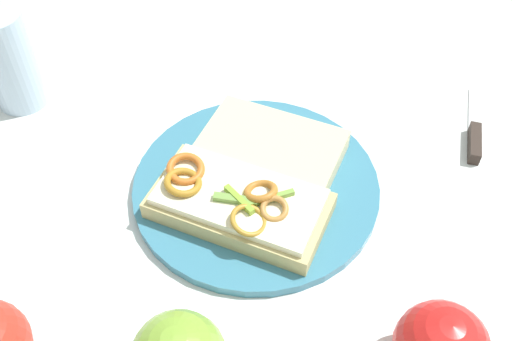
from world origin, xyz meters
TOP-DOWN VIEW (x-y plane):
  - ground_plane at (0.00, 0.00)m, footprint 2.00×2.00m
  - plate at (0.00, 0.00)m, footprint 0.26×0.26m
  - sandwich at (0.04, -0.02)m, footprint 0.17×0.20m
  - bread_slice_side at (-0.04, 0.02)m, footprint 0.16×0.18m
  - drinking_glass at (-0.18, -0.27)m, footprint 0.06×0.06m
  - knife at (-0.05, 0.26)m, footprint 0.13×0.06m

SIDE VIEW (x-z plane):
  - ground_plane at x=0.00m, z-range 0.00..0.00m
  - plate at x=0.00m, z-range 0.00..0.01m
  - knife at x=-0.05m, z-range 0.00..0.01m
  - bread_slice_side at x=-0.04m, z-range 0.01..0.04m
  - sandwich at x=0.04m, z-range 0.01..0.05m
  - drinking_glass at x=-0.18m, z-range 0.00..0.12m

